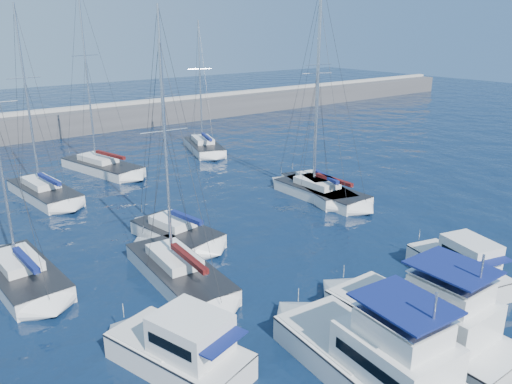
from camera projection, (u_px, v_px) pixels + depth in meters
ground at (345, 294)px, 27.00m from camera, size 220.00×220.00×0.00m
breakwater at (54, 127)px, 65.87m from camera, size 160.00×6.00×4.45m
motor_yacht_port_outer at (183, 351)px, 20.72m from camera, size 4.53×6.77×3.20m
motor_yacht_port_inner at (380, 362)px, 19.73m from camera, size 4.27×9.24×4.69m
motor_yacht_stbd_inner at (427, 323)px, 22.36m from camera, size 3.63×8.71×4.69m
motor_yacht_stbd_outer at (461, 267)px, 27.88m from camera, size 3.75×6.36×3.20m
sailboat_mid_a at (22, 274)px, 27.94m from camera, size 3.55×8.03×16.10m
sailboat_mid_b at (178, 272)px, 28.34m from camera, size 3.62×8.88×13.52m
sailboat_mid_c at (177, 232)px, 33.56m from camera, size 4.03×7.04×15.39m
sailboat_mid_d at (321, 192)px, 41.77m from camera, size 3.27×8.59×17.51m
sailboat_mid_e at (317, 188)px, 42.74m from camera, size 5.12×8.72×16.23m
sailboat_back_a at (44, 192)px, 41.86m from camera, size 4.06×9.01×15.81m
sailboat_back_b at (102, 166)px, 49.39m from camera, size 5.40×10.03×17.94m
sailboat_back_c at (204, 147)px, 57.43m from camera, size 5.43×8.77×14.71m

